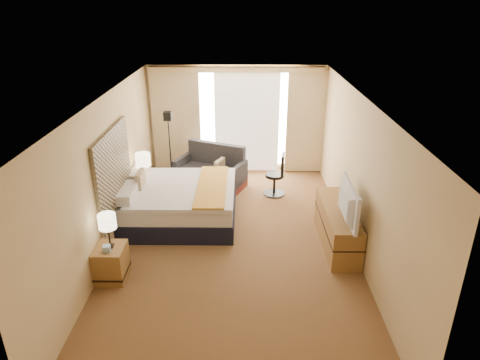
{
  "coord_description": "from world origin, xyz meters",
  "views": [
    {
      "loc": [
        0.18,
        -6.58,
        4.09
      ],
      "look_at": [
        0.11,
        0.4,
        1.05
      ],
      "focal_mm": 32.0,
      "sensor_mm": 36.0,
      "label": 1
    }
  ],
  "objects_px": {
    "loveseat": "(211,173)",
    "television": "(343,202)",
    "nightstand_left": "(111,263)",
    "floor_lamp": "(169,135)",
    "bed": "(180,202)",
    "desk_chair": "(277,177)",
    "lamp_left": "(107,222)",
    "nightstand_right": "(146,194)",
    "lamp_right": "(143,160)",
    "media_dresser": "(337,226)"
  },
  "relations": [
    {
      "from": "floor_lamp",
      "to": "lamp_right",
      "type": "relative_size",
      "value": 2.86
    },
    {
      "from": "nightstand_left",
      "to": "loveseat",
      "type": "bearing_deg",
      "value": 69.76
    },
    {
      "from": "media_dresser",
      "to": "lamp_right",
      "type": "bearing_deg",
      "value": 159.05
    },
    {
      "from": "loveseat",
      "to": "floor_lamp",
      "type": "relative_size",
      "value": 0.96
    },
    {
      "from": "loveseat",
      "to": "television",
      "type": "bearing_deg",
      "value": -27.28
    },
    {
      "from": "bed",
      "to": "floor_lamp",
      "type": "bearing_deg",
      "value": 104.98
    },
    {
      "from": "bed",
      "to": "television",
      "type": "height_order",
      "value": "television"
    },
    {
      "from": "loveseat",
      "to": "television",
      "type": "relative_size",
      "value": 1.58
    },
    {
      "from": "lamp_right",
      "to": "desk_chair",
      "type": "bearing_deg",
      "value": 12.8
    },
    {
      "from": "nightstand_left",
      "to": "lamp_right",
      "type": "height_order",
      "value": "lamp_right"
    },
    {
      "from": "loveseat",
      "to": "floor_lamp",
      "type": "bearing_deg",
      "value": -144.17
    },
    {
      "from": "desk_chair",
      "to": "television",
      "type": "distance_m",
      "value": 2.66
    },
    {
      "from": "lamp_left",
      "to": "lamp_right",
      "type": "relative_size",
      "value": 0.89
    },
    {
      "from": "bed",
      "to": "lamp_left",
      "type": "xyz_separation_m",
      "value": [
        -0.79,
        -1.88,
        0.61
      ]
    },
    {
      "from": "nightstand_left",
      "to": "floor_lamp",
      "type": "relative_size",
      "value": 0.3
    },
    {
      "from": "floor_lamp",
      "to": "lamp_right",
      "type": "xyz_separation_m",
      "value": [
        -0.4,
        -0.89,
        -0.24
      ]
    },
    {
      "from": "nightstand_left",
      "to": "lamp_right",
      "type": "xyz_separation_m",
      "value": [
        0.02,
        2.46,
        0.76
      ]
    },
    {
      "from": "floor_lamp",
      "to": "nightstand_left",
      "type": "bearing_deg",
      "value": -97.16
    },
    {
      "from": "lamp_left",
      "to": "nightstand_right",
      "type": "bearing_deg",
      "value": 90.44
    },
    {
      "from": "floor_lamp",
      "to": "lamp_left",
      "type": "height_order",
      "value": "floor_lamp"
    },
    {
      "from": "nightstand_left",
      "to": "lamp_left",
      "type": "distance_m",
      "value": 0.71
    },
    {
      "from": "floor_lamp",
      "to": "loveseat",
      "type": "bearing_deg",
      "value": 12.1
    },
    {
      "from": "lamp_right",
      "to": "nightstand_right",
      "type": "bearing_deg",
      "value": 120.06
    },
    {
      "from": "desk_chair",
      "to": "lamp_left",
      "type": "xyz_separation_m",
      "value": [
        -2.76,
        -3.06,
        0.56
      ]
    },
    {
      "from": "desk_chair",
      "to": "media_dresser",
      "type": "bearing_deg",
      "value": -56.31
    },
    {
      "from": "bed",
      "to": "lamp_right",
      "type": "xyz_separation_m",
      "value": [
        -0.78,
        0.56,
        0.66
      ]
    },
    {
      "from": "media_dresser",
      "to": "lamp_left",
      "type": "xyz_separation_m",
      "value": [
        -3.68,
        -1.03,
        0.63
      ]
    },
    {
      "from": "floor_lamp",
      "to": "lamp_right",
      "type": "bearing_deg",
      "value": -113.94
    },
    {
      "from": "loveseat",
      "to": "nightstand_left",
      "type": "bearing_deg",
      "value": -86.51
    },
    {
      "from": "loveseat",
      "to": "television",
      "type": "height_order",
      "value": "television"
    },
    {
      "from": "media_dresser",
      "to": "lamp_left",
      "type": "distance_m",
      "value": 3.87
    },
    {
      "from": "nightstand_right",
      "to": "media_dresser",
      "type": "distance_m",
      "value": 3.97
    },
    {
      "from": "media_dresser",
      "to": "lamp_right",
      "type": "relative_size",
      "value": 2.86
    },
    {
      "from": "media_dresser",
      "to": "television",
      "type": "height_order",
      "value": "television"
    },
    {
      "from": "nightstand_left",
      "to": "desk_chair",
      "type": "relative_size",
      "value": 0.58
    },
    {
      "from": "loveseat",
      "to": "lamp_left",
      "type": "bearing_deg",
      "value": -86.33
    },
    {
      "from": "nightstand_left",
      "to": "media_dresser",
      "type": "xyz_separation_m",
      "value": [
        3.7,
        1.05,
        0.07
      ]
    },
    {
      "from": "desk_chair",
      "to": "lamp_left",
      "type": "relative_size",
      "value": 1.71
    },
    {
      "from": "nightstand_right",
      "to": "lamp_right",
      "type": "xyz_separation_m",
      "value": [
        0.02,
        -0.04,
        0.76
      ]
    },
    {
      "from": "nightstand_right",
      "to": "bed",
      "type": "height_order",
      "value": "bed"
    },
    {
      "from": "nightstand_left",
      "to": "lamp_left",
      "type": "bearing_deg",
      "value": 45.29
    },
    {
      "from": "bed",
      "to": "desk_chair",
      "type": "xyz_separation_m",
      "value": [
        1.97,
        1.18,
        0.05
      ]
    },
    {
      "from": "nightstand_right",
      "to": "loveseat",
      "type": "relative_size",
      "value": 0.32
    },
    {
      "from": "media_dresser",
      "to": "floor_lamp",
      "type": "distance_m",
      "value": 4.11
    },
    {
      "from": "floor_lamp",
      "to": "lamp_left",
      "type": "relative_size",
      "value": 3.22
    },
    {
      "from": "desk_chair",
      "to": "television",
      "type": "relative_size",
      "value": 0.87
    },
    {
      "from": "floor_lamp",
      "to": "desk_chair",
      "type": "distance_m",
      "value": 2.52
    },
    {
      "from": "media_dresser",
      "to": "nightstand_right",
      "type": "bearing_deg",
      "value": 158.6
    },
    {
      "from": "nightstand_right",
      "to": "lamp_right",
      "type": "bearing_deg",
      "value": -59.94
    },
    {
      "from": "nightstand_left",
      "to": "loveseat",
      "type": "height_order",
      "value": "loveseat"
    }
  ]
}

